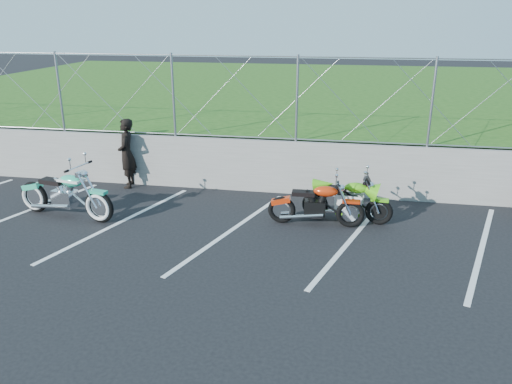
% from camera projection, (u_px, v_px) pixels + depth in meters
% --- Properties ---
extents(ground, '(90.00, 90.00, 0.00)m').
position_uv_depth(ground, '(220.00, 251.00, 9.23)').
color(ground, black).
rests_on(ground, ground).
extents(retaining_wall, '(30.00, 0.22, 1.30)m').
position_uv_depth(retaining_wall, '(255.00, 165.00, 12.26)').
color(retaining_wall, slate).
rests_on(retaining_wall, ground).
extents(grass_field, '(30.00, 20.00, 1.30)m').
position_uv_depth(grass_field, '(297.00, 101.00, 21.53)').
color(grass_field, '#244D14').
rests_on(grass_field, ground).
extents(chain_link_fence, '(28.00, 0.03, 2.00)m').
position_uv_depth(chain_link_fence, '(255.00, 98.00, 11.71)').
color(chain_link_fence, gray).
rests_on(chain_link_fence, retaining_wall).
extents(parking_lines, '(18.29, 4.31, 0.01)m').
position_uv_depth(parking_lines, '(291.00, 234.00, 9.96)').
color(parking_lines, silver).
rests_on(parking_lines, ground).
extents(cruiser_turquoise, '(2.40, 0.76, 1.20)m').
position_uv_depth(cruiser_turquoise, '(66.00, 196.00, 10.65)').
color(cruiser_turquoise, black).
rests_on(cruiser_turquoise, ground).
extents(naked_orange, '(2.00, 0.68, 0.99)m').
position_uv_depth(naked_orange, '(317.00, 206.00, 10.25)').
color(naked_orange, black).
rests_on(naked_orange, ground).
extents(sportbike_green, '(1.91, 0.68, 0.99)m').
position_uv_depth(sportbike_green, '(348.00, 202.00, 10.47)').
color(sportbike_green, black).
rests_on(sportbike_green, ground).
extents(person_standing, '(0.58, 0.73, 1.74)m').
position_uv_depth(person_standing, '(127.00, 153.00, 12.45)').
color(person_standing, black).
rests_on(person_standing, ground).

